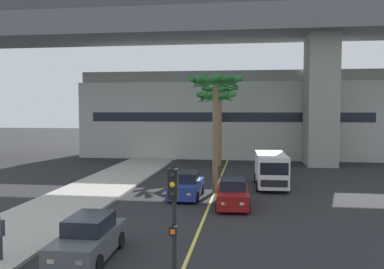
{
  "coord_description": "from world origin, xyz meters",
  "views": [
    {
      "loc": [
        2.18,
        -1.83,
        5.47
      ],
      "look_at": [
        0.0,
        14.0,
        4.48
      ],
      "focal_mm": 38.54,
      "sensor_mm": 36.0,
      "label": 1
    }
  ],
  "objects_px": {
    "traffic_light_median_near": "(174,218)",
    "palm_tree_far_median": "(216,105)",
    "car_queue_second": "(233,194)",
    "palm_tree_mid_median": "(219,101)",
    "car_queue_third": "(89,239)",
    "delivery_van": "(271,169)",
    "palm_tree_near_median": "(215,92)",
    "car_queue_front": "(187,186)"
  },
  "relations": [
    {
      "from": "car_queue_third",
      "to": "delivery_van",
      "type": "height_order",
      "value": "delivery_van"
    },
    {
      "from": "delivery_van",
      "to": "palm_tree_far_median",
      "type": "distance_m",
      "value": 7.17
    },
    {
      "from": "car_queue_front",
      "to": "car_queue_second",
      "type": "bearing_deg",
      "value": -34.43
    },
    {
      "from": "palm_tree_mid_median",
      "to": "palm_tree_far_median",
      "type": "height_order",
      "value": "palm_tree_mid_median"
    },
    {
      "from": "car_queue_second",
      "to": "car_queue_third",
      "type": "height_order",
      "value": "same"
    },
    {
      "from": "delivery_van",
      "to": "palm_tree_far_median",
      "type": "xyz_separation_m",
      "value": [
        -4.17,
        3.68,
        4.53
      ]
    },
    {
      "from": "car_queue_front",
      "to": "car_queue_second",
      "type": "relative_size",
      "value": 0.99
    },
    {
      "from": "car_queue_front",
      "to": "car_queue_third",
      "type": "bearing_deg",
      "value": -100.55
    },
    {
      "from": "palm_tree_mid_median",
      "to": "car_queue_second",
      "type": "bearing_deg",
      "value": -83.17
    },
    {
      "from": "traffic_light_median_near",
      "to": "palm_tree_far_median",
      "type": "height_order",
      "value": "palm_tree_far_median"
    },
    {
      "from": "car_queue_third",
      "to": "palm_tree_near_median",
      "type": "height_order",
      "value": "palm_tree_near_median"
    },
    {
      "from": "palm_tree_near_median",
      "to": "palm_tree_mid_median",
      "type": "relative_size",
      "value": 1.0
    },
    {
      "from": "car_queue_front",
      "to": "palm_tree_near_median",
      "type": "relative_size",
      "value": 0.53
    },
    {
      "from": "traffic_light_median_near",
      "to": "car_queue_third",
      "type": "bearing_deg",
      "value": 134.06
    },
    {
      "from": "car_queue_third",
      "to": "palm_tree_near_median",
      "type": "distance_m",
      "value": 14.32
    },
    {
      "from": "delivery_van",
      "to": "palm_tree_near_median",
      "type": "relative_size",
      "value": 0.68
    },
    {
      "from": "palm_tree_near_median",
      "to": "palm_tree_far_median",
      "type": "bearing_deg",
      "value": 94.24
    },
    {
      "from": "car_queue_front",
      "to": "delivery_van",
      "type": "relative_size",
      "value": 0.78
    },
    {
      "from": "car_queue_second",
      "to": "delivery_van",
      "type": "relative_size",
      "value": 0.79
    },
    {
      "from": "palm_tree_far_median",
      "to": "car_queue_third",
      "type": "bearing_deg",
      "value": -99.72
    },
    {
      "from": "car_queue_second",
      "to": "car_queue_third",
      "type": "bearing_deg",
      "value": -119.23
    },
    {
      "from": "car_queue_front",
      "to": "palm_tree_mid_median",
      "type": "relative_size",
      "value": 0.53
    },
    {
      "from": "traffic_light_median_near",
      "to": "palm_tree_mid_median",
      "type": "bearing_deg",
      "value": 91.83
    },
    {
      "from": "car_queue_front",
      "to": "traffic_light_median_near",
      "type": "xyz_separation_m",
      "value": [
        1.9,
        -14.85,
        1.99
      ]
    },
    {
      "from": "car_queue_second",
      "to": "palm_tree_mid_median",
      "type": "distance_m",
      "value": 17.25
    },
    {
      "from": "delivery_van",
      "to": "traffic_light_median_near",
      "type": "bearing_deg",
      "value": -100.29
    },
    {
      "from": "car_queue_third",
      "to": "delivery_van",
      "type": "bearing_deg",
      "value": 63.69
    },
    {
      "from": "car_queue_front",
      "to": "car_queue_third",
      "type": "height_order",
      "value": "same"
    },
    {
      "from": "car_queue_second",
      "to": "car_queue_third",
      "type": "xyz_separation_m",
      "value": [
        -4.93,
        -8.81,
        0.0
      ]
    },
    {
      "from": "car_queue_front",
      "to": "car_queue_second",
      "type": "distance_m",
      "value": 3.54
    },
    {
      "from": "palm_tree_mid_median",
      "to": "palm_tree_far_median",
      "type": "distance_m",
      "value": 6.52
    },
    {
      "from": "delivery_van",
      "to": "car_queue_second",
      "type": "bearing_deg",
      "value": -111.77
    },
    {
      "from": "delivery_van",
      "to": "palm_tree_near_median",
      "type": "xyz_separation_m",
      "value": [
        -3.73,
        -2.3,
        5.26
      ]
    },
    {
      "from": "palm_tree_far_median",
      "to": "palm_tree_near_median",
      "type": "bearing_deg",
      "value": -85.76
    },
    {
      "from": "palm_tree_near_median",
      "to": "palm_tree_mid_median",
      "type": "xyz_separation_m",
      "value": [
        -0.63,
        12.49,
        -0.34
      ]
    },
    {
      "from": "car_queue_second",
      "to": "palm_tree_mid_median",
      "type": "bearing_deg",
      "value": 96.83
    },
    {
      "from": "car_queue_second",
      "to": "delivery_van",
      "type": "bearing_deg",
      "value": 68.23
    },
    {
      "from": "traffic_light_median_near",
      "to": "palm_tree_near_median",
      "type": "bearing_deg",
      "value": 91.02
    },
    {
      "from": "car_queue_third",
      "to": "traffic_light_median_near",
      "type": "xyz_separation_m",
      "value": [
        3.91,
        -4.04,
        1.99
      ]
    },
    {
      "from": "palm_tree_mid_median",
      "to": "traffic_light_median_near",
      "type": "bearing_deg",
      "value": -88.17
    },
    {
      "from": "palm_tree_mid_median",
      "to": "palm_tree_far_median",
      "type": "bearing_deg",
      "value": -88.32
    },
    {
      "from": "car_queue_front",
      "to": "traffic_light_median_near",
      "type": "distance_m",
      "value": 15.11
    }
  ]
}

